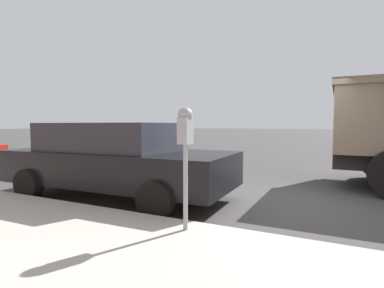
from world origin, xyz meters
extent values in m
plane|color=#3D3A3A|center=(0.00, 0.00, 0.00)|extent=(220.00, 220.00, 0.00)
cylinder|color=gray|center=(-2.56, 0.68, 0.72)|extent=(0.06, 0.06, 1.12)
cube|color=gray|center=(-2.56, 0.68, 1.45)|extent=(0.20, 0.14, 0.34)
sphere|color=gray|center=(-2.56, 0.68, 1.65)|extent=(0.19, 0.19, 0.19)
cube|color=#B21919|center=(-2.45, 0.68, 1.41)|extent=(0.01, 0.11, 0.12)
cube|color=black|center=(-2.45, 0.68, 1.53)|extent=(0.01, 0.10, 0.08)
cube|color=black|center=(-1.05, 3.03, 0.65)|extent=(2.04, 4.86, 0.67)
cube|color=#232833|center=(-1.06, 3.23, 1.27)|extent=(1.75, 2.74, 0.58)
cylinder|color=black|center=(-0.06, 1.57, 0.32)|extent=(0.24, 0.65, 0.64)
cylinder|color=black|center=(-1.97, 1.52, 0.32)|extent=(0.24, 0.65, 0.64)
cylinder|color=black|center=(-0.14, 4.55, 0.32)|extent=(0.24, 0.65, 0.64)
cylinder|color=black|center=(-2.05, 4.50, 0.32)|extent=(0.24, 0.65, 0.64)
cylinder|color=black|center=(3.93, -2.15, 0.52)|extent=(0.30, 1.04, 1.04)
camera|label=1|loc=(-5.94, -1.07, 1.52)|focal=28.00mm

